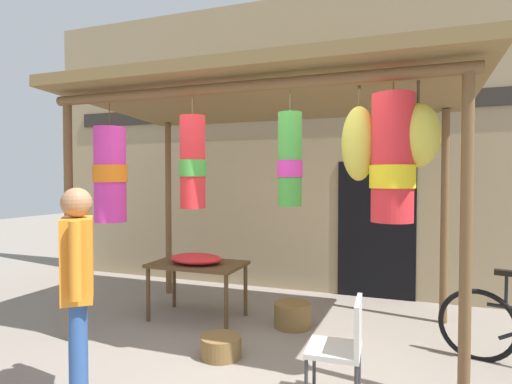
# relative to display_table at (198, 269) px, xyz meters

# --- Properties ---
(ground_plane) EXTENTS (30.00, 30.00, 0.00)m
(ground_plane) POSITION_rel_display_table_xyz_m (1.06, -0.94, -0.62)
(ground_plane) COLOR gray
(shop_facade) EXTENTS (9.62, 0.29, 4.57)m
(shop_facade) POSITION_rel_display_table_xyz_m (1.07, 1.83, 1.66)
(shop_facade) COLOR #9E8966
(shop_facade) RESTS_ON ground_plane
(market_stall_canopy) EXTENTS (4.34, 2.48, 2.82)m
(market_stall_canopy) POSITION_rel_display_table_xyz_m (1.03, -0.34, 1.82)
(market_stall_canopy) COLOR brown
(market_stall_canopy) RESTS_ON ground_plane
(display_table) EXTENTS (1.14, 0.70, 0.70)m
(display_table) POSITION_rel_display_table_xyz_m (0.00, 0.00, 0.00)
(display_table) COLOR brown
(display_table) RESTS_ON ground_plane
(flower_heap_on_table) EXTENTS (0.66, 0.46, 0.12)m
(flower_heap_on_table) POSITION_rel_display_table_xyz_m (0.02, -0.07, 0.14)
(flower_heap_on_table) COLOR red
(flower_heap_on_table) RESTS_ON display_table
(folding_chair) EXTENTS (0.42, 0.42, 0.84)m
(folding_chair) POSITION_rel_display_table_xyz_m (2.01, -1.43, -0.12)
(folding_chair) COLOR beige
(folding_chair) RESTS_ON ground_plane
(wicker_basket_by_table) EXTENTS (0.40, 0.40, 0.20)m
(wicker_basket_by_table) POSITION_rel_display_table_xyz_m (0.75, -0.93, -0.52)
(wicker_basket_by_table) COLOR brown
(wicker_basket_by_table) RESTS_ON ground_plane
(wicker_basket_spare) EXTENTS (0.44, 0.44, 0.28)m
(wicker_basket_spare) POSITION_rel_display_table_xyz_m (1.19, 0.12, -0.48)
(wicker_basket_spare) COLOR brown
(wicker_basket_spare) RESTS_ON ground_plane
(customer_foreground) EXTENTS (0.43, 0.47, 1.68)m
(customer_foreground) POSITION_rel_display_table_xyz_m (0.10, -2.11, 0.37)
(customer_foreground) COLOR #2D5193
(customer_foreground) RESTS_ON ground_plane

